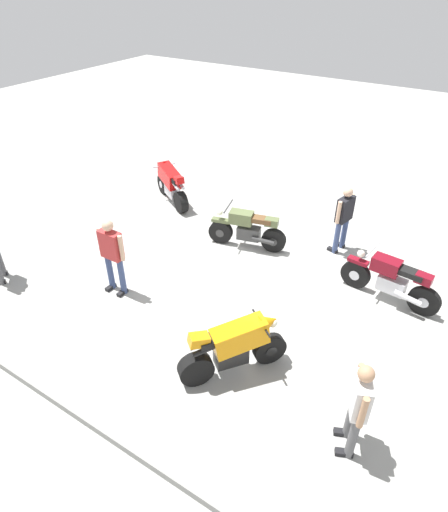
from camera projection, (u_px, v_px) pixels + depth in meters
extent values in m
plane|color=#9E9E99|center=(237.00, 270.00, 10.05)|extent=(40.00, 40.00, 0.00)
cube|color=gray|center=(86.00, 412.00, 6.80)|extent=(14.00, 0.30, 0.15)
cylinder|color=black|center=(355.00, 274.00, 9.38)|extent=(0.65, 0.18, 0.64)
cylinder|color=black|center=(424.00, 301.00, 8.64)|extent=(0.65, 0.18, 0.64)
cylinder|color=silver|center=(355.00, 274.00, 9.38)|extent=(0.24, 0.16, 0.22)
cylinder|color=silver|center=(424.00, 301.00, 8.64)|extent=(0.24, 0.16, 0.22)
cube|color=silver|center=(392.00, 284.00, 8.93)|extent=(0.59, 0.33, 0.32)
cube|color=maroon|center=(386.00, 265.00, 8.81)|extent=(0.59, 0.37, 0.30)
cube|color=maroon|center=(358.00, 261.00, 9.18)|extent=(0.45, 0.20, 0.08)
cube|color=black|center=(409.00, 272.00, 8.56)|extent=(0.62, 0.32, 0.12)
cube|color=maroon|center=(424.00, 279.00, 8.42)|extent=(0.34, 0.25, 0.18)
cylinder|color=silver|center=(408.00, 298.00, 8.64)|extent=(0.57, 0.16, 0.16)
cylinder|color=silver|center=(373.00, 249.00, 8.83)|extent=(0.11, 0.70, 0.04)
sphere|color=silver|center=(361.00, 254.00, 9.06)|extent=(0.16, 0.16, 0.16)
cylinder|color=black|center=(221.00, 232.00, 10.89)|extent=(0.62, 0.31, 0.60)
cylinder|color=black|center=(273.00, 240.00, 10.55)|extent=(0.62, 0.31, 0.60)
cylinder|color=#333333|center=(221.00, 232.00, 10.89)|extent=(0.25, 0.23, 0.21)
cylinder|color=#333333|center=(273.00, 240.00, 10.55)|extent=(0.25, 0.23, 0.21)
cube|color=#333333|center=(249.00, 233.00, 10.65)|extent=(0.61, 0.41, 0.32)
cube|color=#515B38|center=(241.00, 217.00, 10.47)|extent=(0.62, 0.45, 0.30)
cube|color=#515B38|center=(221.00, 220.00, 10.70)|extent=(0.47, 0.27, 0.08)
cube|color=brown|center=(259.00, 219.00, 10.35)|extent=(0.65, 0.40, 0.12)
cube|color=#515B38|center=(272.00, 222.00, 10.29)|extent=(0.37, 0.29, 0.18)
cylinder|color=#333333|center=(263.00, 241.00, 10.44)|extent=(0.57, 0.25, 0.16)
cylinder|color=#333333|center=(228.00, 206.00, 10.41)|extent=(0.21, 0.69, 0.04)
sphere|color=silver|center=(220.00, 212.00, 10.58)|extent=(0.16, 0.16, 0.16)
cylinder|color=black|center=(163.00, 184.00, 13.20)|extent=(0.60, 0.44, 0.60)
cylinder|color=black|center=(181.00, 202.00, 12.22)|extent=(0.63, 0.49, 0.60)
cylinder|color=silver|center=(163.00, 184.00, 13.20)|extent=(0.27, 0.26, 0.21)
cylinder|color=silver|center=(181.00, 202.00, 12.22)|extent=(0.27, 0.26, 0.21)
cube|color=silver|center=(172.00, 190.00, 12.62)|extent=(0.63, 0.52, 0.32)
cube|color=red|center=(169.00, 176.00, 12.50)|extent=(1.04, 0.80, 0.57)
cone|color=red|center=(162.00, 165.00, 12.79)|extent=(0.48, 0.47, 0.39)
cube|color=black|center=(174.00, 179.00, 12.17)|extent=(0.65, 0.52, 0.12)
cube|color=red|center=(179.00, 180.00, 11.90)|extent=(0.41, 0.36, 0.23)
cylinder|color=silver|center=(181.00, 185.00, 12.07)|extent=(0.39, 0.27, 0.17)
cylinder|color=silver|center=(176.00, 186.00, 12.01)|extent=(0.39, 0.27, 0.17)
cylinder|color=silver|center=(164.00, 166.00, 12.68)|extent=(0.38, 0.63, 0.04)
sphere|color=silver|center=(161.00, 165.00, 12.88)|extent=(0.16, 0.16, 0.16)
cylinder|color=black|center=(269.00, 348.00, 7.62)|extent=(0.49, 0.57, 0.60)
cylinder|color=black|center=(196.00, 369.00, 7.24)|extent=(0.54, 0.61, 0.60)
cylinder|color=black|center=(269.00, 348.00, 7.62)|extent=(0.27, 0.28, 0.21)
cylinder|color=black|center=(196.00, 369.00, 7.24)|extent=(0.27, 0.28, 0.21)
cube|color=black|center=(231.00, 355.00, 7.36)|extent=(0.56, 0.61, 0.32)
cube|color=orange|center=(240.00, 336.00, 7.17)|extent=(0.89, 1.00, 0.57)
cone|color=orange|center=(269.00, 322.00, 7.24)|extent=(0.49, 0.49, 0.39)
cube|color=black|center=(217.00, 339.00, 7.02)|extent=(0.57, 0.63, 0.12)
cube|color=orange|center=(199.00, 340.00, 6.89)|extent=(0.39, 0.41, 0.23)
cylinder|color=black|center=(204.00, 351.00, 6.94)|extent=(0.31, 0.37, 0.17)
cylinder|color=black|center=(201.00, 344.00, 7.07)|extent=(0.31, 0.37, 0.17)
cylinder|color=black|center=(261.00, 323.00, 7.19)|extent=(0.58, 0.45, 0.04)
sphere|color=silver|center=(273.00, 323.00, 7.29)|extent=(0.16, 0.16, 0.16)
cylinder|color=#59595B|center=(350.00, 418.00, 6.33)|extent=(0.17, 0.17, 0.83)
cube|color=black|center=(342.00, 432.00, 6.55)|extent=(0.28, 0.20, 0.08)
cylinder|color=#59595B|center=(353.00, 438.00, 6.07)|extent=(0.17, 0.17, 0.83)
cube|color=black|center=(344.00, 453.00, 6.29)|extent=(0.28, 0.20, 0.08)
cube|color=silver|center=(360.00, 396.00, 5.80)|extent=(0.39, 0.52, 0.59)
cylinder|color=tan|center=(358.00, 379.00, 6.02)|extent=(0.12, 0.12, 0.55)
cylinder|color=tan|center=(363.00, 413.00, 5.56)|extent=(0.12, 0.12, 0.55)
sphere|color=tan|center=(366.00, 374.00, 5.56)|extent=(0.22, 0.22, 0.22)
cube|color=black|center=(1.00, 274.00, 9.87)|extent=(0.25, 0.26, 0.08)
cylinder|color=#384772|center=(344.00, 233.00, 10.62)|extent=(0.15, 0.15, 0.83)
cube|color=black|center=(340.00, 245.00, 10.87)|extent=(0.28, 0.15, 0.08)
cylinder|color=#384772|center=(337.00, 238.00, 10.43)|extent=(0.15, 0.15, 0.83)
cube|color=black|center=(332.00, 250.00, 10.68)|extent=(0.28, 0.15, 0.08)
cube|color=black|center=(345.00, 209.00, 10.12)|extent=(0.31, 0.50, 0.59)
cylinder|color=#D8AD8C|center=(351.00, 205.00, 10.28)|extent=(0.11, 0.11, 0.56)
cylinder|color=#D8AD8C|center=(339.00, 213.00, 9.95)|extent=(0.11, 0.11, 0.56)
sphere|color=#D8AD8C|center=(348.00, 192.00, 9.88)|extent=(0.23, 0.23, 0.23)
cylinder|color=#384772|center=(110.00, 271.00, 9.28)|extent=(0.13, 0.13, 0.86)
cube|color=black|center=(111.00, 287.00, 9.46)|extent=(0.10, 0.26, 0.08)
cylinder|color=#384772|center=(122.00, 277.00, 9.13)|extent=(0.13, 0.13, 0.86)
cube|color=black|center=(122.00, 293.00, 9.31)|extent=(0.10, 0.26, 0.08)
cube|color=#B23333|center=(111.00, 245.00, 8.79)|extent=(0.49, 0.22, 0.61)
cylinder|color=#D8AD8C|center=(101.00, 240.00, 8.91)|extent=(0.09, 0.09, 0.57)
cylinder|color=#D8AD8C|center=(121.00, 248.00, 8.65)|extent=(0.09, 0.09, 0.57)
sphere|color=#D8AD8C|center=(107.00, 226.00, 8.53)|extent=(0.23, 0.23, 0.23)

